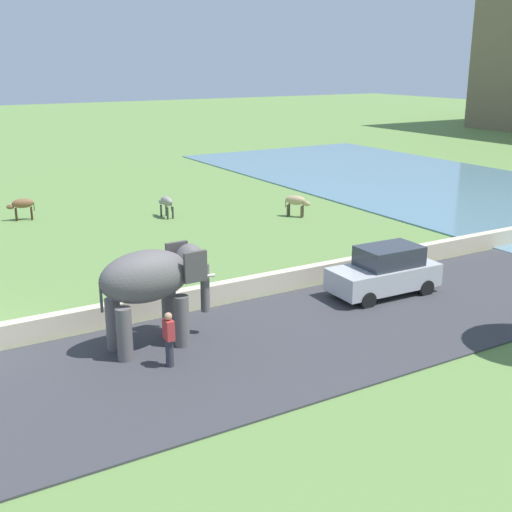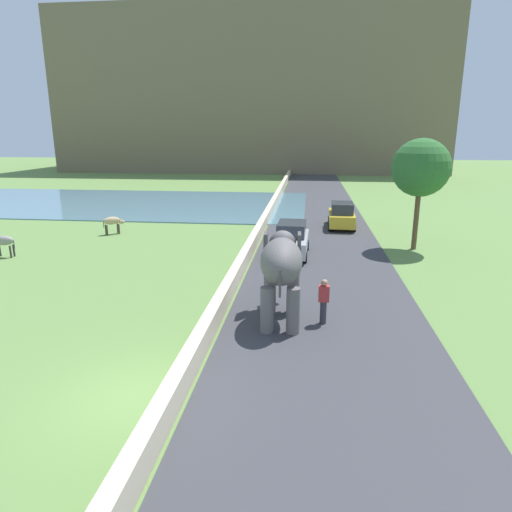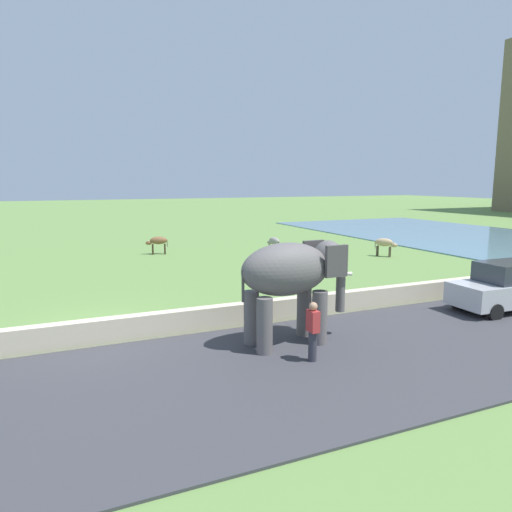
{
  "view_description": "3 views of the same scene",
  "coord_description": "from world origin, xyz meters",
  "px_view_note": "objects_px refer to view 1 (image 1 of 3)",
  "views": [
    {
      "loc": [
        20.01,
        -1.24,
        8.1
      ],
      "look_at": [
        0.18,
        10.47,
        1.14
      ],
      "focal_mm": 45.7,
      "sensor_mm": 36.0,
      "label": 1
    },
    {
      "loc": [
        4.25,
        -9.53,
        6.34
      ],
      "look_at": [
        2.15,
        8.61,
        1.38
      ],
      "focal_mm": 31.69,
      "sensor_mm": 36.0,
      "label": 2
    },
    {
      "loc": [
        14.79,
        -1.0,
        4.68
      ],
      "look_at": [
        -1.88,
        6.34,
        1.73
      ],
      "focal_mm": 32.58,
      "sensor_mm": 36.0,
      "label": 3
    }
  ],
  "objects_px": {
    "cow_brown": "(22,205)",
    "cow_grey": "(166,202)",
    "elephant": "(153,282)",
    "person_beside_elephant": "(169,339)",
    "cow_tan": "(296,201)",
    "car_silver": "(385,271)"
  },
  "relations": [
    {
      "from": "car_silver",
      "to": "cow_brown",
      "type": "height_order",
      "value": "car_silver"
    },
    {
      "from": "cow_tan",
      "to": "person_beside_elephant",
      "type": "bearing_deg",
      "value": -44.66
    },
    {
      "from": "elephant",
      "to": "cow_tan",
      "type": "bearing_deg",
      "value": 132.39
    },
    {
      "from": "cow_tan",
      "to": "cow_brown",
      "type": "relative_size",
      "value": 0.9
    },
    {
      "from": "elephant",
      "to": "person_beside_elephant",
      "type": "xyz_separation_m",
      "value": [
        1.46,
        -0.18,
        -1.16
      ]
    },
    {
      "from": "person_beside_elephant",
      "to": "cow_tan",
      "type": "height_order",
      "value": "person_beside_elephant"
    },
    {
      "from": "elephant",
      "to": "cow_grey",
      "type": "height_order",
      "value": "elephant"
    },
    {
      "from": "cow_brown",
      "to": "cow_grey",
      "type": "height_order",
      "value": "same"
    },
    {
      "from": "person_beside_elephant",
      "to": "cow_brown",
      "type": "relative_size",
      "value": 1.14
    },
    {
      "from": "cow_tan",
      "to": "cow_brown",
      "type": "xyz_separation_m",
      "value": [
        -6.67,
        -12.81,
        0.0
      ]
    },
    {
      "from": "cow_brown",
      "to": "cow_grey",
      "type": "xyz_separation_m",
      "value": [
        3.28,
        6.74,
        0.0
      ]
    },
    {
      "from": "person_beside_elephant",
      "to": "cow_grey",
      "type": "xyz_separation_m",
      "value": [
        -16.55,
        6.94,
        -0.04
      ]
    },
    {
      "from": "cow_brown",
      "to": "car_silver",
      "type": "bearing_deg",
      "value": 25.37
    },
    {
      "from": "elephant",
      "to": "cow_grey",
      "type": "relative_size",
      "value": 2.48
    },
    {
      "from": "car_silver",
      "to": "cow_tan",
      "type": "bearing_deg",
      "value": 160.75
    },
    {
      "from": "cow_brown",
      "to": "cow_grey",
      "type": "relative_size",
      "value": 1.02
    },
    {
      "from": "cow_grey",
      "to": "car_silver",
      "type": "bearing_deg",
      "value": 7.46
    },
    {
      "from": "person_beside_elephant",
      "to": "cow_tan",
      "type": "bearing_deg",
      "value": 135.34
    },
    {
      "from": "car_silver",
      "to": "cow_brown",
      "type": "bearing_deg",
      "value": -154.63
    },
    {
      "from": "elephant",
      "to": "person_beside_elephant",
      "type": "relative_size",
      "value": 2.14
    },
    {
      "from": "car_silver",
      "to": "cow_brown",
      "type": "distance_m",
      "value": 20.35
    },
    {
      "from": "cow_tan",
      "to": "cow_grey",
      "type": "height_order",
      "value": "same"
    }
  ]
}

